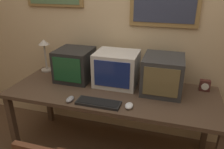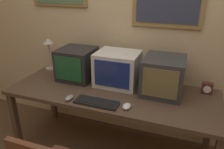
% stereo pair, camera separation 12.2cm
% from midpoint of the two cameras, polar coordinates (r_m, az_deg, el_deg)
% --- Properties ---
extents(wall_back, '(8.00, 0.08, 2.60)m').
position_cam_midpoint_polar(wall_back, '(2.35, 5.66, 13.47)').
color(wall_back, '#D1B284').
rests_on(wall_back, ground_plane).
extents(desk, '(1.98, 0.75, 0.73)m').
position_cam_midpoint_polar(desk, '(2.13, 1.66, -5.94)').
color(desk, '#4C3828').
rests_on(desk, ground_plane).
extents(monitor_left, '(0.36, 0.37, 0.33)m').
position_cam_midpoint_polar(monitor_left, '(2.33, -7.65, 2.78)').
color(monitor_left, black).
rests_on(monitor_left, desk).
extents(monitor_center, '(0.42, 0.35, 0.33)m').
position_cam_midpoint_polar(monitor_center, '(2.17, 3.03, 1.51)').
color(monitor_center, beige).
rests_on(monitor_center, desk).
extents(monitor_right, '(0.36, 0.41, 0.34)m').
position_cam_midpoint_polar(monitor_right, '(2.07, 14.90, -0.28)').
color(monitor_right, '#333333').
rests_on(monitor_right, desk).
extents(keyboard_main, '(0.38, 0.14, 0.03)m').
position_cam_midpoint_polar(keyboard_main, '(1.88, -2.18, -7.28)').
color(keyboard_main, black).
rests_on(keyboard_main, desk).
extents(mouse_near_keyboard, '(0.07, 0.10, 0.04)m').
position_cam_midpoint_polar(mouse_near_keyboard, '(1.82, 5.79, -8.29)').
color(mouse_near_keyboard, silver).
rests_on(mouse_near_keyboard, desk).
extents(mouse_far_corner, '(0.06, 0.11, 0.03)m').
position_cam_midpoint_polar(mouse_far_corner, '(1.96, -9.36, -6.03)').
color(mouse_far_corner, gray).
rests_on(mouse_far_corner, desk).
extents(desk_clock, '(0.09, 0.06, 0.11)m').
position_cam_midpoint_polar(desk_clock, '(2.23, 25.04, -3.29)').
color(desk_clock, '#4C231E').
rests_on(desk_clock, desk).
extents(desk_lamp, '(0.13, 0.13, 0.37)m').
position_cam_midpoint_polar(desk_lamp, '(2.62, -14.87, 6.56)').
color(desk_lamp, '#B2A899').
rests_on(desk_lamp, desk).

